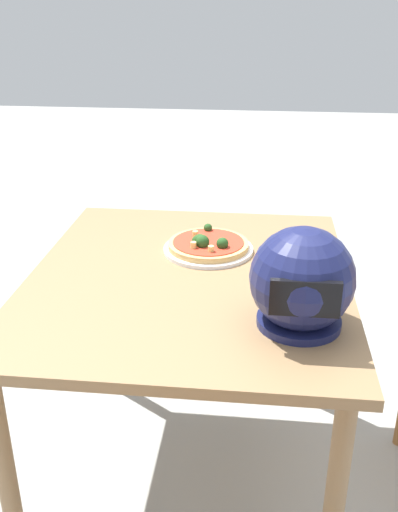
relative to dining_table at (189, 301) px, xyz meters
The scene contains 5 objects.
ground_plane 0.68m from the dining_table, ahead, with size 14.00×14.00×0.00m, color #9E9E99.
dining_table is the anchor object (origin of this frame).
pizza_plate 0.20m from the dining_table, 103.31° to the right, with size 0.29×0.29×0.01m, color white.
pizza 0.21m from the dining_table, 103.11° to the right, with size 0.26×0.26×0.06m.
motorcycle_helmet 0.45m from the dining_table, 140.13° to the left, with size 0.25×0.25×0.25m.
Camera 1 is at (-0.19, 1.51, 1.51)m, focal length 40.67 mm.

